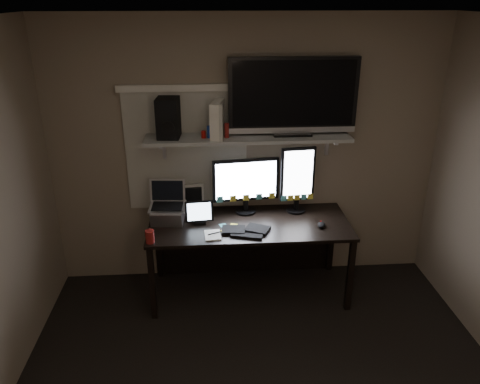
{
  "coord_description": "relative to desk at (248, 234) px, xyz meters",
  "views": [
    {
      "loc": [
        -0.35,
        -2.32,
        2.62
      ],
      "look_at": [
        -0.1,
        1.25,
        1.11
      ],
      "focal_mm": 35.0,
      "sensor_mm": 36.0,
      "label": 1
    }
  ],
  "objects": [
    {
      "name": "laptop",
      "position": [
        -0.73,
        -0.05,
        0.36
      ],
      "size": [
        0.34,
        0.29,
        0.36
      ],
      "primitive_type": "cube",
      "rotation": [
        0.0,
        0.0,
        -0.08
      ],
      "color": "silver",
      "rests_on": "desk"
    },
    {
      "name": "tablet",
      "position": [
        -0.45,
        -0.1,
        0.29
      ],
      "size": [
        0.26,
        0.13,
        0.22
      ],
      "primitive_type": "cube",
      "rotation": [
        0.0,
        0.0,
        0.09
      ],
      "color": "black",
      "rests_on": "desk"
    },
    {
      "name": "wall_shelf",
      "position": [
        0.0,
        0.08,
        0.91
      ],
      "size": [
        1.8,
        0.35,
        0.03
      ],
      "primitive_type": "cube",
      "color": "#A1A19D",
      "rests_on": "back_wall"
    },
    {
      "name": "tv",
      "position": [
        0.39,
        0.11,
        1.26
      ],
      "size": [
        1.12,
        0.2,
        0.67
      ],
      "primitive_type": "cube",
      "rotation": [
        0.0,
        0.0,
        0.0
      ],
      "color": "black",
      "rests_on": "wall_shelf"
    },
    {
      "name": "mouse",
      "position": [
        0.63,
        -0.24,
        0.2
      ],
      "size": [
        0.09,
        0.12,
        0.04
      ],
      "primitive_type": "ellipsoid",
      "rotation": [
        0.0,
        0.0,
        -0.25
      ],
      "color": "black",
      "rests_on": "desk"
    },
    {
      "name": "window_blinds",
      "position": [
        -0.55,
        0.24,
        0.75
      ],
      "size": [
        1.1,
        0.02,
        1.1
      ],
      "primitive_type": "cube",
      "color": "beige",
      "rests_on": "back_wall"
    },
    {
      "name": "monitor_portrait",
      "position": [
        0.46,
        0.1,
        0.5
      ],
      "size": [
        0.32,
        0.09,
        0.64
      ],
      "primitive_type": "cube",
      "rotation": [
        0.0,
        0.0,
        0.1
      ],
      "color": "black",
      "rests_on": "desk"
    },
    {
      "name": "speaker",
      "position": [
        -0.69,
        0.09,
        1.1
      ],
      "size": [
        0.2,
        0.24,
        0.34
      ],
      "primitive_type": "cube",
      "rotation": [
        0.0,
        0.0,
        -0.08
      ],
      "color": "black",
      "rests_on": "wall_shelf"
    },
    {
      "name": "file_sorter",
      "position": [
        -0.52,
        0.2,
        0.3
      ],
      "size": [
        0.2,
        0.11,
        0.25
      ],
      "primitive_type": "cube",
      "rotation": [
        0.0,
        0.0,
        0.09
      ],
      "color": "black",
      "rests_on": "desk"
    },
    {
      "name": "cup",
      "position": [
        -0.85,
        -0.42,
        0.23
      ],
      "size": [
        0.08,
        0.08,
        0.11
      ],
      "primitive_type": "cylinder",
      "rotation": [
        0.0,
        0.0,
        -0.08
      ],
      "color": "maroon",
      "rests_on": "desk"
    },
    {
      "name": "monitor_landscape",
      "position": [
        -0.02,
        0.11,
        0.45
      ],
      "size": [
        0.62,
        0.13,
        0.54
      ],
      "primitive_type": "cube",
      "rotation": [
        0.0,
        0.0,
        0.11
      ],
      "color": "black",
      "rests_on": "desk"
    },
    {
      "name": "ceiling",
      "position": [
        0.0,
        -1.55,
        1.95
      ],
      "size": [
        3.6,
        3.6,
        0.0
      ],
      "primitive_type": "plane",
      "rotation": [
        3.14,
        0.0,
        0.0
      ],
      "color": "silver",
      "rests_on": "back_wall"
    },
    {
      "name": "bottles",
      "position": [
        -0.29,
        0.05,
        1.0
      ],
      "size": [
        0.25,
        0.12,
        0.15
      ],
      "primitive_type": null,
      "rotation": [
        0.0,
        0.0,
        0.29
      ],
      "color": "#A50F0C",
      "rests_on": "wall_shelf"
    },
    {
      "name": "sticky_notes",
      "position": [
        -0.13,
        -0.22,
        0.18
      ],
      "size": [
        0.27,
        0.2,
        0.0
      ],
      "primitive_type": null,
      "rotation": [
        0.0,
        0.0,
        0.02
      ],
      "color": "yellow",
      "rests_on": "desk"
    },
    {
      "name": "back_wall",
      "position": [
        0.0,
        0.25,
        0.7
      ],
      "size": [
        3.6,
        0.0,
        3.6
      ],
      "primitive_type": "plane",
      "rotation": [
        1.57,
        0.0,
        0.0
      ],
      "color": "#81725C",
      "rests_on": "floor"
    },
    {
      "name": "keyboard",
      "position": [
        -0.05,
        -0.28,
        0.19
      ],
      "size": [
        0.45,
        0.27,
        0.03
      ],
      "primitive_type": "cube",
      "rotation": [
        0.0,
        0.0,
        -0.27
      ],
      "color": "black",
      "rests_on": "desk"
    },
    {
      "name": "notepad",
      "position": [
        -0.33,
        -0.34,
        0.18
      ],
      "size": [
        0.14,
        0.19,
        0.01
      ],
      "primitive_type": "cube",
      "rotation": [
        0.0,
        0.0,
        0.06
      ],
      "color": "white",
      "rests_on": "desk"
    },
    {
      "name": "desk",
      "position": [
        0.0,
        0.0,
        0.0
      ],
      "size": [
        1.8,
        0.75,
        0.73
      ],
      "color": "black",
      "rests_on": "floor"
    },
    {
      "name": "game_console",
      "position": [
        -0.27,
        0.06,
        1.08
      ],
      "size": [
        0.13,
        0.27,
        0.31
      ],
      "primitive_type": "cube",
      "rotation": [
        0.0,
        0.0,
        -0.22
      ],
      "color": "beige",
      "rests_on": "wall_shelf"
    }
  ]
}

